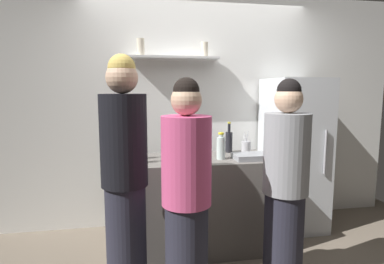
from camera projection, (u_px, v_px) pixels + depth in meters
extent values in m
cube|color=white|center=(197.00, 110.00, 3.74)|extent=(4.80, 0.10, 2.60)
cube|color=silver|center=(173.00, 58.00, 3.45)|extent=(0.98, 0.22, 0.02)
cylinder|color=beige|center=(141.00, 47.00, 3.38)|extent=(0.08, 0.08, 0.18)
cylinder|color=beige|center=(205.00, 50.00, 3.50)|extent=(0.08, 0.08, 0.16)
cube|color=silver|center=(294.00, 154.00, 3.59)|extent=(0.59, 0.64, 1.66)
cylinder|color=#99999E|center=(325.00, 152.00, 3.27)|extent=(0.02, 0.02, 0.45)
cube|color=#66605B|center=(192.00, 204.00, 3.11)|extent=(1.52, 0.64, 0.90)
cube|color=gray|center=(252.00, 156.00, 3.01)|extent=(0.34, 0.24, 0.05)
cylinder|color=#B2B2B7|center=(246.00, 147.00, 3.31)|extent=(0.10, 0.10, 0.12)
cylinder|color=silver|center=(247.00, 141.00, 3.32)|extent=(0.03, 0.02, 0.16)
cylinder|color=silver|center=(246.00, 140.00, 3.31)|extent=(0.03, 0.03, 0.19)
cylinder|color=silver|center=(246.00, 142.00, 3.30)|extent=(0.03, 0.02, 0.15)
cylinder|color=silver|center=(245.00, 141.00, 3.28)|extent=(0.02, 0.02, 0.18)
cylinder|color=silver|center=(244.00, 141.00, 3.31)|extent=(0.02, 0.05, 0.16)
cylinder|color=silver|center=(246.00, 142.00, 3.31)|extent=(0.03, 0.01, 0.15)
cylinder|color=silver|center=(248.00, 142.00, 3.29)|extent=(0.02, 0.02, 0.15)
cylinder|color=#472814|center=(134.00, 149.00, 2.98)|extent=(0.07, 0.07, 0.19)
cylinder|color=#472814|center=(133.00, 134.00, 2.96)|extent=(0.03, 0.03, 0.10)
cylinder|color=maroon|center=(133.00, 128.00, 2.96)|extent=(0.03, 0.03, 0.02)
cylinder|color=#19471E|center=(128.00, 152.00, 2.79)|extent=(0.07, 0.07, 0.23)
cylinder|color=#19471E|center=(128.00, 134.00, 2.77)|extent=(0.03, 0.03, 0.07)
cylinder|color=black|center=(128.00, 129.00, 2.76)|extent=(0.03, 0.03, 0.02)
cylinder|color=black|center=(229.00, 142.00, 3.33)|extent=(0.07, 0.07, 0.21)
cylinder|color=black|center=(229.00, 128.00, 3.31)|extent=(0.03, 0.03, 0.09)
cylinder|color=gold|center=(229.00, 123.00, 3.31)|extent=(0.03, 0.03, 0.02)
cylinder|color=silver|center=(221.00, 148.00, 3.00)|extent=(0.08, 0.08, 0.20)
cylinder|color=silver|center=(221.00, 136.00, 2.99)|extent=(0.04, 0.04, 0.03)
cylinder|color=yellow|center=(221.00, 133.00, 2.98)|extent=(0.05, 0.05, 0.02)
cylinder|color=#262633|center=(187.00, 256.00, 2.26)|extent=(0.30, 0.30, 0.76)
cylinder|color=#D14C7F|center=(186.00, 161.00, 2.17)|extent=(0.34, 0.34, 0.60)
sphere|color=#D8AD8C|center=(186.00, 100.00, 2.12)|extent=(0.21, 0.21, 0.21)
sphere|color=black|center=(186.00, 91.00, 2.11)|extent=(0.18, 0.18, 0.18)
cylinder|color=#262633|center=(283.00, 240.00, 2.50)|extent=(0.30, 0.30, 0.76)
cylinder|color=gray|center=(287.00, 154.00, 2.41)|extent=(0.34, 0.34, 0.60)
sphere|color=#D8AD8C|center=(289.00, 99.00, 2.36)|extent=(0.21, 0.21, 0.21)
sphere|color=black|center=(289.00, 91.00, 2.35)|extent=(0.18, 0.18, 0.18)
cylinder|color=#262633|center=(126.00, 239.00, 2.43)|extent=(0.30, 0.30, 0.84)
cylinder|color=black|center=(124.00, 140.00, 2.33)|extent=(0.34, 0.34, 0.67)
sphere|color=#D8AD8C|center=(122.00, 78.00, 2.27)|extent=(0.23, 0.23, 0.23)
sphere|color=#D8B759|center=(122.00, 68.00, 2.26)|extent=(0.19, 0.19, 0.19)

